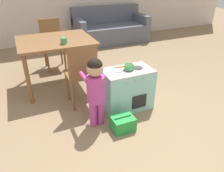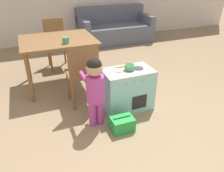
{
  "view_description": "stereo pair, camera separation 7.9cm",
  "coord_description": "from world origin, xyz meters",
  "px_view_note": "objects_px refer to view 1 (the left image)",
  "views": [
    {
      "loc": [
        -1.06,
        -1.45,
        1.62
      ],
      "look_at": [
        -0.15,
        0.63,
        0.4
      ],
      "focal_mm": 35.0,
      "sensor_mm": 36.0,
      "label": 1
    },
    {
      "loc": [
        -0.99,
        -1.48,
        1.62
      ],
      "look_at": [
        -0.15,
        0.63,
        0.4
      ],
      "focal_mm": 35.0,
      "sensor_mm": 36.0,
      "label": 2
    }
  ],
  "objects_px": {
    "child_figure": "(96,85)",
    "dining_chair_far": "(52,42)",
    "play_kitchen": "(127,89)",
    "cup_on_table": "(64,41)",
    "toy_basket": "(123,123)",
    "dining_chair_near": "(81,73)",
    "couch": "(110,29)",
    "toy_pot": "(129,67)",
    "dining_table": "(56,46)"
  },
  "relations": [
    {
      "from": "toy_pot",
      "to": "toy_basket",
      "type": "bearing_deg",
      "value": -123.59
    },
    {
      "from": "play_kitchen",
      "to": "child_figure",
      "type": "distance_m",
      "value": 0.58
    },
    {
      "from": "toy_pot",
      "to": "couch",
      "type": "height_order",
      "value": "couch"
    },
    {
      "from": "play_kitchen",
      "to": "toy_basket",
      "type": "relative_size",
      "value": 2.44
    },
    {
      "from": "toy_basket",
      "to": "dining_chair_far",
      "type": "distance_m",
      "value": 2.21
    },
    {
      "from": "dining_table",
      "to": "cup_on_table",
      "type": "height_order",
      "value": "cup_on_table"
    },
    {
      "from": "child_figure",
      "to": "dining_chair_far",
      "type": "height_order",
      "value": "dining_chair_far"
    },
    {
      "from": "child_figure",
      "to": "couch",
      "type": "height_order",
      "value": "child_figure"
    },
    {
      "from": "toy_basket",
      "to": "dining_chair_near",
      "type": "relative_size",
      "value": 0.29
    },
    {
      "from": "dining_chair_near",
      "to": "toy_basket",
      "type": "bearing_deg",
      "value": -68.96
    },
    {
      "from": "play_kitchen",
      "to": "cup_on_table",
      "type": "xyz_separation_m",
      "value": [
        -0.6,
        0.73,
        0.5
      ]
    },
    {
      "from": "child_figure",
      "to": "cup_on_table",
      "type": "distance_m",
      "value": 0.96
    },
    {
      "from": "dining_chair_far",
      "to": "child_figure",
      "type": "bearing_deg",
      "value": 93.37
    },
    {
      "from": "child_figure",
      "to": "dining_chair_far",
      "type": "bearing_deg",
      "value": 93.37
    },
    {
      "from": "play_kitchen",
      "to": "dining_chair_far",
      "type": "xyz_separation_m",
      "value": [
        -0.6,
        1.76,
        0.2
      ]
    },
    {
      "from": "play_kitchen",
      "to": "dining_table",
      "type": "xyz_separation_m",
      "value": [
        -0.67,
        0.99,
        0.37
      ]
    },
    {
      "from": "couch",
      "to": "dining_table",
      "type": "bearing_deg",
      "value": -131.61
    },
    {
      "from": "play_kitchen",
      "to": "cup_on_table",
      "type": "bearing_deg",
      "value": 129.23
    },
    {
      "from": "play_kitchen",
      "to": "toy_pot",
      "type": "height_order",
      "value": "toy_pot"
    },
    {
      "from": "toy_basket",
      "to": "dining_chair_near",
      "type": "bearing_deg",
      "value": 111.04
    },
    {
      "from": "toy_basket",
      "to": "couch",
      "type": "relative_size",
      "value": 0.14
    },
    {
      "from": "toy_basket",
      "to": "couch",
      "type": "xyz_separation_m",
      "value": [
        1.24,
        3.25,
        0.22
      ]
    },
    {
      "from": "toy_basket",
      "to": "dining_chair_near",
      "type": "xyz_separation_m",
      "value": [
        -0.26,
        0.67,
        0.38
      ]
    },
    {
      "from": "play_kitchen",
      "to": "dining_table",
      "type": "bearing_deg",
      "value": 124.23
    },
    {
      "from": "child_figure",
      "to": "cup_on_table",
      "type": "bearing_deg",
      "value": 96.83
    },
    {
      "from": "cup_on_table",
      "to": "dining_chair_far",
      "type": "bearing_deg",
      "value": 90.26
    },
    {
      "from": "toy_pot",
      "to": "dining_chair_far",
      "type": "bearing_deg",
      "value": 109.21
    },
    {
      "from": "cup_on_table",
      "to": "couch",
      "type": "bearing_deg",
      "value": 53.22
    },
    {
      "from": "dining_table",
      "to": "cup_on_table",
      "type": "bearing_deg",
      "value": -73.91
    },
    {
      "from": "dining_table",
      "to": "cup_on_table",
      "type": "relative_size",
      "value": 12.03
    },
    {
      "from": "dining_chair_near",
      "to": "couch",
      "type": "relative_size",
      "value": 0.49
    },
    {
      "from": "toy_pot",
      "to": "child_figure",
      "type": "relative_size",
      "value": 0.3
    },
    {
      "from": "couch",
      "to": "toy_basket",
      "type": "bearing_deg",
      "value": -110.94
    },
    {
      "from": "child_figure",
      "to": "dining_chair_far",
      "type": "relative_size",
      "value": 0.97
    },
    {
      "from": "child_figure",
      "to": "couch",
      "type": "distance_m",
      "value": 3.39
    },
    {
      "from": "toy_pot",
      "to": "dining_chair_near",
      "type": "height_order",
      "value": "dining_chair_near"
    },
    {
      "from": "play_kitchen",
      "to": "couch",
      "type": "bearing_deg",
      "value": 70.84
    },
    {
      "from": "toy_pot",
      "to": "cup_on_table",
      "type": "height_order",
      "value": "cup_on_table"
    },
    {
      "from": "dining_chair_near",
      "to": "dining_chair_far",
      "type": "bearing_deg",
      "value": 93.56
    },
    {
      "from": "play_kitchen",
      "to": "cup_on_table",
      "type": "relative_size",
      "value": 7.04
    },
    {
      "from": "play_kitchen",
      "to": "dining_chair_far",
      "type": "bearing_deg",
      "value": 108.9
    },
    {
      "from": "toy_pot",
      "to": "dining_chair_far",
      "type": "xyz_separation_m",
      "value": [
        -0.61,
        1.76,
        -0.11
      ]
    },
    {
      "from": "couch",
      "to": "cup_on_table",
      "type": "xyz_separation_m",
      "value": [
        -1.59,
        -2.13,
        0.47
      ]
    },
    {
      "from": "dining_chair_near",
      "to": "dining_table",
      "type": "bearing_deg",
      "value": 102.82
    },
    {
      "from": "toy_basket",
      "to": "dining_table",
      "type": "relative_size",
      "value": 0.24
    },
    {
      "from": "toy_pot",
      "to": "child_figure",
      "type": "xyz_separation_m",
      "value": [
        -0.5,
        -0.19,
        -0.06
      ]
    },
    {
      "from": "toy_basket",
      "to": "dining_chair_far",
      "type": "xyz_separation_m",
      "value": [
        -0.35,
        2.15,
        0.38
      ]
    },
    {
      "from": "toy_basket",
      "to": "couch",
      "type": "height_order",
      "value": "couch"
    },
    {
      "from": "dining_chair_far",
      "to": "couch",
      "type": "relative_size",
      "value": 0.49
    },
    {
      "from": "dining_chair_near",
      "to": "cup_on_table",
      "type": "distance_m",
      "value": 0.55
    }
  ]
}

